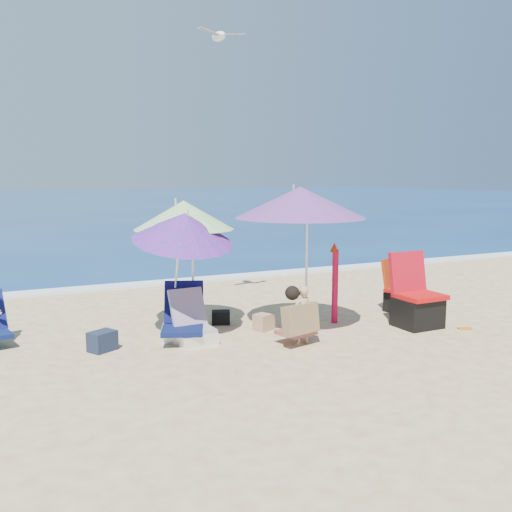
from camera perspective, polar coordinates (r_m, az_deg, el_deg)
name	(u,v)px	position (r m, az deg, el deg)	size (l,w,h in m)	color
ground	(307,344)	(8.01, 5.07, -8.61)	(120.00, 120.00, 0.00)	#D8BC84
sea	(34,202)	(51.80, -21.09, 4.97)	(120.00, 80.00, 0.12)	navy
foam	(187,280)	(12.54, -6.80, -2.42)	(120.00, 0.50, 0.04)	white
umbrella_turquoise	(300,202)	(8.24, 4.39, 5.30)	(2.34, 2.34, 2.16)	silver
umbrella_striped	(184,215)	(8.45, -7.14, 4.02)	(1.91, 1.91, 1.95)	silver
umbrella_blue	(184,227)	(7.96, -7.16, 2.84)	(1.50, 1.55, 1.92)	white
furled_umbrella	(335,279)	(8.97, 7.80, -2.25)	(0.21, 0.20, 1.27)	#C20D36
chair_navy	(183,324)	(8.21, -7.25, -6.70)	(0.82, 0.98, 0.79)	#0B1441
chair_rainbow	(193,329)	(8.03, -6.21, -7.17)	(0.54, 0.67, 0.71)	#E57950
camp_chair_left	(416,305)	(9.09, 15.56, -4.66)	(0.66, 0.68, 1.12)	#B60D0E
camp_chair_right	(403,292)	(10.02, 14.30, -3.43)	(0.72, 0.75, 0.94)	#B60E0D
person_center	(300,316)	(7.83, 4.38, -5.97)	(0.59, 0.55, 0.82)	tan
bag_navy_a	(102,341)	(7.89, -14.94, -8.12)	(0.41, 0.38, 0.26)	#192237
bag_black_a	(221,317)	(8.98, -3.49, -6.07)	(0.33, 0.29, 0.20)	black
bag_tan	(264,322)	(8.61, 0.78, -6.52)	(0.35, 0.31, 0.25)	#A37C5D
bag_navy_b	(424,305)	(9.93, 16.28, -4.71)	(0.41, 0.31, 0.30)	#172033
orange_item	(465,328)	(9.21, 19.93, -6.75)	(0.22, 0.16, 0.03)	orange
seagull	(219,36)	(9.66, -3.66, 20.85)	(0.80, 0.45, 0.14)	white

